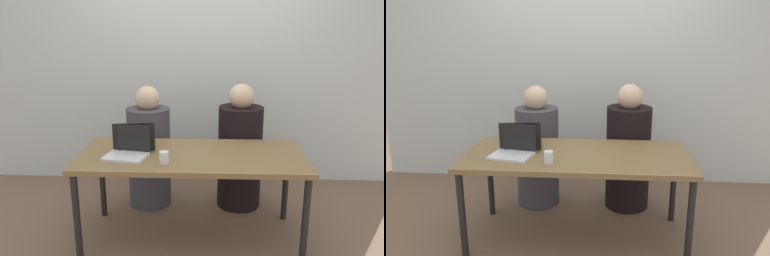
{
  "view_description": "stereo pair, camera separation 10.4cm",
  "coord_description": "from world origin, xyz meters",
  "views": [
    {
      "loc": [
        0.11,
        -2.67,
        1.65
      ],
      "look_at": [
        0.0,
        0.08,
        0.89
      ],
      "focal_mm": 35.0,
      "sensor_mm": 36.0,
      "label": 1
    },
    {
      "loc": [
        0.21,
        -2.67,
        1.65
      ],
      "look_at": [
        0.0,
        0.08,
        0.89
      ],
      "focal_mm": 35.0,
      "sensor_mm": 36.0,
      "label": 2
    }
  ],
  "objects": [
    {
      "name": "ground_plane",
      "position": [
        0.0,
        0.0,
        0.0
      ],
      "size": [
        12.0,
        12.0,
        0.0
      ],
      "primitive_type": "plane",
      "color": "brown"
    },
    {
      "name": "back_wall",
      "position": [
        0.0,
        1.26,
        1.3
      ],
      "size": [
        4.5,
        0.1,
        2.6
      ],
      "primitive_type": "cube",
      "color": "silver",
      "rests_on": "ground"
    },
    {
      "name": "desk",
      "position": [
        0.0,
        0.0,
        0.65
      ],
      "size": [
        1.69,
        0.77,
        0.71
      ],
      "color": "brown",
      "rests_on": "ground"
    },
    {
      "name": "person_on_left",
      "position": [
        -0.42,
        0.6,
        0.5
      ],
      "size": [
        0.43,
        0.43,
        1.13
      ],
      "rotation": [
        0.0,
        0.0,
        3.04
      ],
      "color": "#44414B",
      "rests_on": "ground"
    },
    {
      "name": "person_on_right",
      "position": [
        0.42,
        0.6,
        0.51
      ],
      "size": [
        0.49,
        0.49,
        1.15
      ],
      "rotation": [
        0.0,
        0.0,
        3.41
      ],
      "color": "black",
      "rests_on": "ground"
    },
    {
      "name": "laptop_front_left",
      "position": [
        -0.47,
        -0.07,
        0.76
      ],
      "size": [
        0.34,
        0.29,
        0.22
      ],
      "rotation": [
        0.0,
        0.0,
        -0.21
      ],
      "color": "silver",
      "rests_on": "desk"
    },
    {
      "name": "laptop_back_left",
      "position": [
        -0.43,
        0.1,
        0.76
      ],
      "size": [
        0.32,
        0.29,
        0.23
      ],
      "rotation": [
        0.0,
        0.0,
        3.31
      ],
      "color": "#333939",
      "rests_on": "desk"
    },
    {
      "name": "water_glass_left",
      "position": [
        -0.18,
        -0.21,
        0.75
      ],
      "size": [
        0.07,
        0.07,
        0.09
      ],
      "color": "white",
      "rests_on": "desk"
    }
  ]
}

